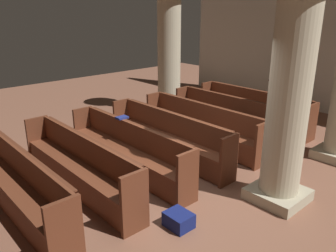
# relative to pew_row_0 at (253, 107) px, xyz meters

# --- Properties ---
(ground_plane) EXTENTS (19.20, 19.20, 0.00)m
(ground_plane) POSITION_rel_pew_row_0_xyz_m (0.84, -3.56, -0.48)
(ground_plane) COLOR brown
(pew_row_0) EXTENTS (3.17, 0.46, 0.89)m
(pew_row_0) POSITION_rel_pew_row_0_xyz_m (0.00, 0.00, 0.00)
(pew_row_0) COLOR brown
(pew_row_0) RESTS_ON ground
(pew_row_1) EXTENTS (3.17, 0.46, 0.89)m
(pew_row_1) POSITION_rel_pew_row_0_xyz_m (0.00, -0.98, 0.00)
(pew_row_1) COLOR brown
(pew_row_1) RESTS_ON ground
(pew_row_2) EXTENTS (3.17, 0.47, 0.89)m
(pew_row_2) POSITION_rel_pew_row_0_xyz_m (0.00, -1.97, 0.00)
(pew_row_2) COLOR brown
(pew_row_2) RESTS_ON ground
(pew_row_3) EXTENTS (3.17, 0.46, 0.89)m
(pew_row_3) POSITION_rel_pew_row_0_xyz_m (0.00, -2.95, 0.00)
(pew_row_3) COLOR brown
(pew_row_3) RESTS_ON ground
(pew_row_4) EXTENTS (3.17, 0.46, 0.89)m
(pew_row_4) POSITION_rel_pew_row_0_xyz_m (0.00, -3.94, 0.00)
(pew_row_4) COLOR brown
(pew_row_4) RESTS_ON ground
(pew_row_5) EXTENTS (3.17, 0.47, 0.89)m
(pew_row_5) POSITION_rel_pew_row_0_xyz_m (0.00, -4.92, 0.00)
(pew_row_5) COLOR brown
(pew_row_5) RESTS_ON ground
(pew_row_6) EXTENTS (3.17, 0.46, 0.89)m
(pew_row_6) POSITION_rel_pew_row_0_xyz_m (0.00, -5.90, 0.00)
(pew_row_6) COLOR brown
(pew_row_6) RESTS_ON ground
(pillar_far_side) EXTENTS (0.93, 0.93, 3.44)m
(pillar_far_side) POSITION_rel_pew_row_0_xyz_m (-2.34, -0.77, 1.32)
(pillar_far_side) COLOR tan
(pillar_far_side) RESTS_ON ground
(pillar_aisle_rear) EXTENTS (0.87, 0.87, 3.44)m
(pillar_aisle_rear) POSITION_rel_pew_row_0_xyz_m (2.39, -2.77, 1.32)
(pillar_aisle_rear) COLOR tan
(pillar_aisle_rear) RESTS_ON ground
(lectern) EXTENTS (0.48, 0.45, 1.08)m
(lectern) POSITION_rel_pew_row_0_xyz_m (0.16, 0.89, -0.02)
(lectern) COLOR #411E13
(lectern) RESTS_ON ground
(hymn_book) EXTENTS (0.15, 0.22, 0.04)m
(hymn_book) POSITION_rel_pew_row_0_xyz_m (-0.41, -3.75, 0.43)
(hymn_book) COLOR navy
(hymn_book) RESTS_ON pew_row_4
(kneeler_box_navy) EXTENTS (0.37, 0.31, 0.21)m
(kneeler_box_navy) POSITION_rel_pew_row_0_xyz_m (1.86, -4.43, -0.37)
(kneeler_box_navy) COLOR navy
(kneeler_box_navy) RESTS_ON ground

